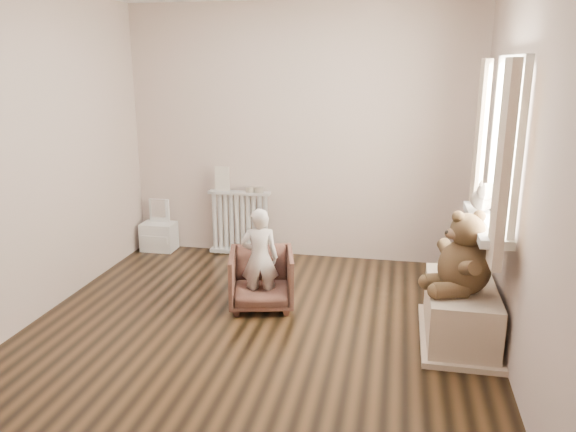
% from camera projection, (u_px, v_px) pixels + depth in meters
% --- Properties ---
extents(floor, '(3.60, 3.60, 0.01)m').
position_uv_depth(floor, '(258.00, 328.00, 4.39)').
color(floor, black).
rests_on(floor, ground).
extents(back_wall, '(3.60, 0.02, 2.60)m').
position_uv_depth(back_wall, '(300.00, 134.00, 5.75)').
color(back_wall, beige).
rests_on(back_wall, ground).
extents(front_wall, '(3.60, 0.02, 2.60)m').
position_uv_depth(front_wall, '(147.00, 238.00, 2.35)').
color(front_wall, beige).
rests_on(front_wall, ground).
extents(left_wall, '(0.02, 3.60, 2.60)m').
position_uv_depth(left_wall, '(33.00, 156.00, 4.39)').
color(left_wall, beige).
rests_on(left_wall, ground).
extents(right_wall, '(0.02, 3.60, 2.60)m').
position_uv_depth(right_wall, '(519.00, 174.00, 3.70)').
color(right_wall, beige).
rests_on(right_wall, ground).
extents(window, '(0.03, 0.90, 1.10)m').
position_uv_depth(window, '(507.00, 145.00, 3.96)').
color(window, white).
rests_on(window, right_wall).
extents(window_sill, '(0.22, 1.10, 0.06)m').
position_uv_depth(window_sill, '(486.00, 223.00, 4.13)').
color(window_sill, silver).
rests_on(window_sill, right_wall).
extents(curtain_left, '(0.06, 0.26, 1.30)m').
position_uv_depth(curtain_left, '(503.00, 167.00, 3.45)').
color(curtain_left, beige).
rests_on(curtain_left, right_wall).
extents(curtain_right, '(0.06, 0.26, 1.30)m').
position_uv_depth(curtain_right, '(480.00, 142.00, 4.53)').
color(curtain_right, beige).
rests_on(curtain_right, right_wall).
extents(radiator, '(0.66, 0.13, 0.70)m').
position_uv_depth(radiator, '(240.00, 220.00, 6.00)').
color(radiator, silver).
rests_on(radiator, floor).
extents(paper_doll, '(0.16, 0.01, 0.26)m').
position_uv_depth(paper_doll, '(222.00, 179.00, 5.92)').
color(paper_doll, beige).
rests_on(paper_doll, radiator).
extents(tin_a, '(0.09, 0.09, 0.05)m').
position_uv_depth(tin_a, '(250.00, 189.00, 5.89)').
color(tin_a, '#A59E8C').
rests_on(tin_a, radiator).
extents(tin_b, '(0.10, 0.10, 0.06)m').
position_uv_depth(tin_b, '(259.00, 190.00, 5.87)').
color(tin_b, '#A59E8C').
rests_on(tin_b, radiator).
extents(toy_vanity, '(0.36, 0.26, 0.56)m').
position_uv_depth(toy_vanity, '(158.00, 226.00, 6.17)').
color(toy_vanity, silver).
rests_on(toy_vanity, floor).
extents(armchair, '(0.64, 0.65, 0.49)m').
position_uv_depth(armchair, '(261.00, 279.00, 4.73)').
color(armchair, '#543227').
rests_on(armchair, floor).
extents(child, '(0.35, 0.27, 0.85)m').
position_uv_depth(child, '(260.00, 258.00, 4.63)').
color(child, silver).
rests_on(child, armchair).
extents(toy_bench, '(0.48, 0.91, 0.43)m').
position_uv_depth(toy_bench, '(460.00, 315.00, 4.17)').
color(toy_bench, beige).
rests_on(toy_bench, floor).
extents(teddy_bear, '(0.57, 0.51, 0.59)m').
position_uv_depth(teddy_bear, '(465.00, 260.00, 3.94)').
color(teddy_bear, '#3C2A18').
rests_on(teddy_bear, toy_bench).
extents(plush_cat, '(0.22, 0.32, 0.25)m').
position_uv_depth(plush_cat, '(482.00, 199.00, 4.30)').
color(plush_cat, slate).
rests_on(plush_cat, window_sill).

